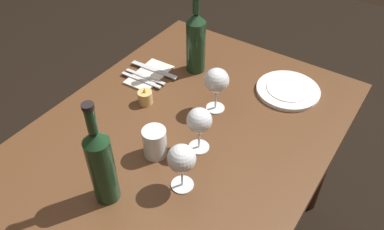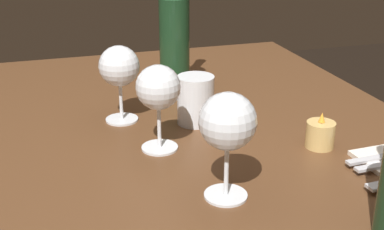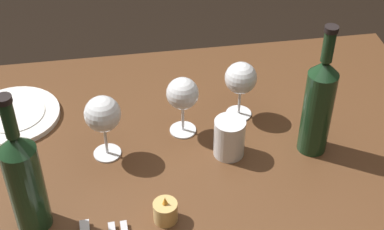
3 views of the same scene
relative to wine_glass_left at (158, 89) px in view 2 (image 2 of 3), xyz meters
name	(u,v)px [view 2 (image 2 of 3)]	position (x,y,z in m)	size (l,w,h in m)	color
dining_table	(201,183)	(-0.01, 0.08, -0.20)	(1.30, 0.90, 0.74)	#56351E
wine_glass_left	(158,89)	(0.00, 0.00, 0.00)	(0.08, 0.08, 0.16)	white
wine_glass_right	(228,124)	(0.19, 0.06, 0.01)	(0.08, 0.08, 0.17)	white
wine_glass_centre	(119,68)	(-0.15, -0.04, 0.00)	(0.08, 0.08, 0.16)	white
wine_bottle	(174,35)	(-0.30, 0.11, 0.02)	(0.07, 0.07, 0.34)	#19381E
water_tumbler	(196,102)	(-0.10, 0.10, -0.07)	(0.07, 0.07, 0.10)	white
votive_candle	(320,135)	(0.08, 0.28, -0.09)	(0.05, 0.05, 0.07)	#DBB266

